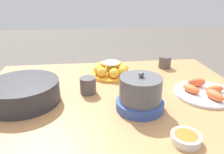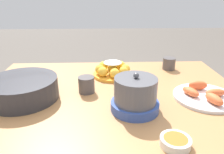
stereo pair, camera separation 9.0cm
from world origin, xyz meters
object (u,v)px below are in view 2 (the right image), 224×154
object	(u,v)px
serving_bowl	(23,88)
seafood_platter	(205,95)
warming_pot	(135,95)
cup_far	(87,85)
cup_near	(169,64)
cake_plate	(113,70)
dining_table	(111,108)
sauce_bowl	(175,142)

from	to	relation	value
serving_bowl	seafood_platter	world-z (taller)	serving_bowl
serving_bowl	warming_pot	world-z (taller)	warming_pot
serving_bowl	cup_far	distance (m)	0.30
cup_near	warming_pot	size ratio (longest dim) A/B	0.38
cake_plate	serving_bowl	size ratio (longest dim) A/B	0.71
serving_bowl	cup_far	bearing A→B (deg)	-168.68
serving_bowl	cup_far	size ratio (longest dim) A/B	4.00
dining_table	warming_pot	xyz separation A→B (m)	(-0.10, 0.16, 0.16)
sauce_bowl	cup_far	world-z (taller)	cup_far
cake_plate	cup_far	world-z (taller)	cake_plate
serving_bowl	warming_pot	xyz separation A→B (m)	(-0.51, 0.12, 0.02)
dining_table	cake_plate	xyz separation A→B (m)	(-0.02, -0.24, 0.12)
seafood_platter	cup_far	size ratio (longest dim) A/B	3.62
cup_far	warming_pot	world-z (taller)	warming_pot
cup_far	sauce_bowl	bearing A→B (deg)	127.71
serving_bowl	sauce_bowl	xyz separation A→B (m)	(-0.62, 0.36, -0.04)
cup_far	warming_pot	xyz separation A→B (m)	(-0.22, 0.18, 0.03)
dining_table	serving_bowl	world-z (taller)	serving_bowl
dining_table	cup_near	bearing A→B (deg)	-138.68
dining_table	warming_pot	world-z (taller)	warming_pot
cup_far	warming_pot	bearing A→B (deg)	140.12
warming_pot	dining_table	bearing A→B (deg)	-59.46
cake_plate	seafood_platter	xyz separation A→B (m)	(-0.43, 0.31, -0.02)
cup_near	warming_pot	xyz separation A→B (m)	(0.29, 0.50, 0.03)
cup_near	warming_pot	bearing A→B (deg)	60.04
serving_bowl	cup_near	bearing A→B (deg)	-154.91
cup_near	dining_table	bearing A→B (deg)	41.32
dining_table	warming_pot	size ratio (longest dim) A/B	6.43
warming_pot	cake_plate	bearing A→B (deg)	-78.90
serving_bowl	cup_near	world-z (taller)	serving_bowl
dining_table	cup_far	world-z (taller)	cup_far
dining_table	cup_far	xyz separation A→B (m)	(0.12, -0.02, 0.13)
serving_bowl	seafood_platter	distance (m)	0.86
cup_near	cup_far	size ratio (longest dim) A/B	0.98
cake_plate	seafood_platter	distance (m)	0.53
sauce_bowl	cup_near	size ratio (longest dim) A/B	1.30
cake_plate	cup_near	distance (m)	0.38
serving_bowl	cup_far	xyz separation A→B (m)	(-0.30, -0.06, -0.01)
dining_table	cake_plate	size ratio (longest dim) A/B	5.75
sauce_bowl	seafood_platter	distance (m)	0.41
cake_plate	cup_near	world-z (taller)	cake_plate
dining_table	seafood_platter	distance (m)	0.46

